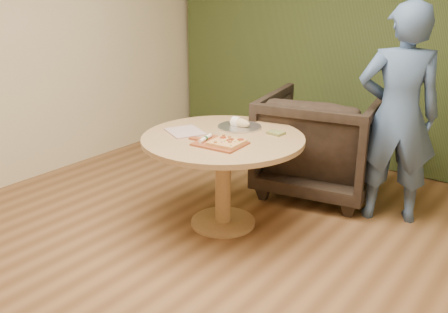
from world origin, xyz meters
The scene contains 12 objects.
room_shell centered at (0.00, 0.00, 1.40)m, with size 5.04×6.04×2.84m.
curtain centered at (0.00, 2.90, 1.40)m, with size 4.80×0.14×2.78m, color #2B391A.
pedestal_table centered at (-0.34, 0.83, 0.61)m, with size 1.26×1.26×0.75m.
pizza_paddle centered at (-0.25, 0.65, 0.76)m, with size 0.45×0.30×0.01m.
flatbread_pizza centered at (-0.18, 0.66, 0.78)m, with size 0.23×0.23×0.04m.
cutlery_roll centered at (-0.36, 0.63, 0.78)m, with size 0.07×0.20×0.03m.
newspaper centered at (-0.65, 0.74, 0.76)m, with size 0.30×0.25×0.01m, color silver.
serving_tray centered at (-0.38, 1.10, 0.76)m, with size 0.36×0.36×0.02m.
bread_roll centered at (-0.38, 1.10, 0.79)m, with size 0.19×0.09×0.09m.
green_packet centered at (-0.04, 1.12, 0.76)m, with size 0.12×0.10×0.02m, color brown.
armchair centered at (-0.04, 1.91, 0.52)m, with size 1.00×0.94×1.03m, color black.
person_standing centered at (0.68, 1.76, 0.88)m, with size 0.64×0.42×1.76m, color #3F5986.
Camera 1 is at (1.86, -2.11, 1.89)m, focal length 40.00 mm.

